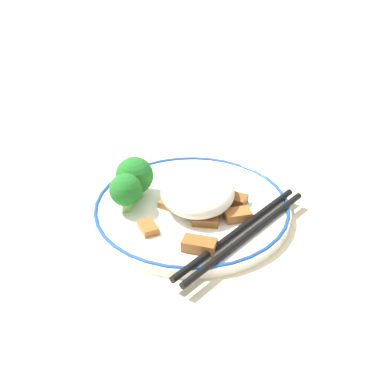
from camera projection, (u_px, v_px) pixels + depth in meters
ground_plane at (192, 214)px, 0.68m from camera, size 3.00×3.00×0.00m
plate at (192, 208)px, 0.68m from camera, size 0.25×0.25×0.02m
rice_mound at (198, 192)px, 0.66m from camera, size 0.11×0.09×0.04m
broccoli_back_left at (135, 176)px, 0.68m from camera, size 0.05×0.05×0.05m
broccoli_back_center at (126, 190)px, 0.65m from camera, size 0.04×0.04×0.05m
meat_near_front at (208, 187)px, 0.70m from camera, size 0.03×0.04×0.01m
meat_near_left at (233, 199)px, 0.68m from camera, size 0.03×0.04×0.01m
meat_near_right at (170, 201)px, 0.68m from camera, size 0.03×0.03×0.01m
meat_near_back at (199, 245)px, 0.60m from camera, size 0.03×0.04×0.01m
meat_on_rice_edge at (238, 215)px, 0.65m from camera, size 0.03×0.04×0.01m
meat_mid_left at (148, 227)px, 0.63m from camera, size 0.03×0.03×0.01m
meat_mid_right at (206, 217)px, 0.64m from camera, size 0.03×0.03×0.01m
chopsticks at (242, 233)px, 0.62m from camera, size 0.19×0.16×0.01m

